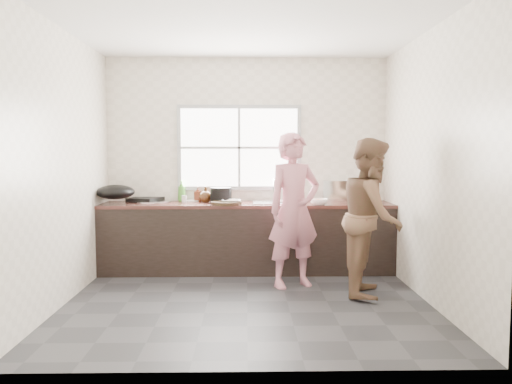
{
  "coord_description": "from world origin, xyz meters",
  "views": [
    {
      "loc": [
        -0.01,
        -4.9,
        1.5
      ],
      "look_at": [
        0.1,
        0.65,
        1.05
      ],
      "focal_mm": 35.0,
      "sensor_mm": 36.0,
      "label": 1
    }
  ],
  "objects_px": {
    "plate_food": "(193,201)",
    "bottle_green": "(182,191)",
    "bowl_crabs": "(318,202)",
    "glass_jar": "(184,199)",
    "bowl_mince": "(231,202)",
    "bottle_brown_short": "(206,195)",
    "wok": "(115,192)",
    "dish_rack": "(337,191)",
    "black_pot": "(221,195)",
    "pot_lid_left": "(146,202)",
    "cutting_board": "(227,203)",
    "bottle_brown_tall": "(198,195)",
    "bowl_held": "(280,201)",
    "woman": "(294,215)",
    "pot_lid_right": "(161,202)",
    "person_side": "(372,217)",
    "burner": "(145,199)"
  },
  "relations": [
    {
      "from": "person_side",
      "to": "bottle_green",
      "type": "distance_m",
      "value": 2.5
    },
    {
      "from": "cutting_board",
      "to": "dish_rack",
      "type": "relative_size",
      "value": 1.04
    },
    {
      "from": "pot_lid_left",
      "to": "glass_jar",
      "type": "bearing_deg",
      "value": -2.26
    },
    {
      "from": "bowl_mince",
      "to": "black_pot",
      "type": "distance_m",
      "value": 0.25
    },
    {
      "from": "bottle_brown_short",
      "to": "burner",
      "type": "xyz_separation_m",
      "value": [
        -0.78,
        0.1,
        -0.07
      ]
    },
    {
      "from": "pot_lid_left",
      "to": "pot_lid_right",
      "type": "distance_m",
      "value": 0.19
    },
    {
      "from": "plate_food",
      "to": "pot_lid_right",
      "type": "distance_m",
      "value": 0.41
    },
    {
      "from": "bowl_mince",
      "to": "pot_lid_right",
      "type": "xyz_separation_m",
      "value": [
        -0.91,
        0.31,
        -0.02
      ]
    },
    {
      "from": "bowl_crabs",
      "to": "glass_jar",
      "type": "distance_m",
      "value": 1.67
    },
    {
      "from": "bottle_green",
      "to": "pot_lid_right",
      "type": "bearing_deg",
      "value": -161.17
    },
    {
      "from": "woman",
      "to": "black_pot",
      "type": "xyz_separation_m",
      "value": [
        -0.85,
        0.75,
        0.16
      ]
    },
    {
      "from": "bottle_brown_short",
      "to": "dish_rack",
      "type": "height_order",
      "value": "dish_rack"
    },
    {
      "from": "black_pot",
      "to": "bottle_brown_short",
      "type": "bearing_deg",
      "value": 157.43
    },
    {
      "from": "pot_lid_left",
      "to": "bowl_held",
      "type": "bearing_deg",
      "value": -4.34
    },
    {
      "from": "bowl_crabs",
      "to": "black_pot",
      "type": "distance_m",
      "value": 1.21
    },
    {
      "from": "glass_jar",
      "to": "burner",
      "type": "xyz_separation_m",
      "value": [
        -0.52,
        0.16,
        -0.02
      ]
    },
    {
      "from": "person_side",
      "to": "wok",
      "type": "xyz_separation_m",
      "value": [
        -2.91,
        0.95,
        0.19
      ]
    },
    {
      "from": "bowl_mince",
      "to": "pot_lid_left",
      "type": "xyz_separation_m",
      "value": [
        -1.08,
        0.24,
        -0.02
      ]
    },
    {
      "from": "woman",
      "to": "bowl_held",
      "type": "distance_m",
      "value": 0.68
    },
    {
      "from": "bottle_brown_tall",
      "to": "wok",
      "type": "bearing_deg",
      "value": -163.95
    },
    {
      "from": "person_side",
      "to": "dish_rack",
      "type": "distance_m",
      "value": 1.29
    },
    {
      "from": "person_side",
      "to": "wok",
      "type": "distance_m",
      "value": 3.07
    },
    {
      "from": "plate_food",
      "to": "pot_lid_right",
      "type": "relative_size",
      "value": 0.96
    },
    {
      "from": "bowl_crabs",
      "to": "bottle_brown_tall",
      "type": "bearing_deg",
      "value": 165.07
    },
    {
      "from": "bottle_brown_tall",
      "to": "dish_rack",
      "type": "bearing_deg",
      "value": 1.32
    },
    {
      "from": "bowl_mince",
      "to": "bowl_crabs",
      "type": "relative_size",
      "value": 1.31
    },
    {
      "from": "bowl_mince",
      "to": "bottle_brown_short",
      "type": "xyz_separation_m",
      "value": [
        -0.33,
        0.28,
        0.06
      ]
    },
    {
      "from": "dish_rack",
      "to": "cutting_board",
      "type": "bearing_deg",
      "value": -158.39
    },
    {
      "from": "bowl_crabs",
      "to": "bottle_brown_tall",
      "type": "relative_size",
      "value": 1.02
    },
    {
      "from": "bottle_green",
      "to": "black_pot",
      "type": "bearing_deg",
      "value": -21.63
    },
    {
      "from": "glass_jar",
      "to": "pot_lid_left",
      "type": "height_order",
      "value": "glass_jar"
    },
    {
      "from": "bowl_held",
      "to": "wok",
      "type": "xyz_separation_m",
      "value": [
        -2.02,
        -0.03,
        0.12
      ]
    },
    {
      "from": "plate_food",
      "to": "bottle_green",
      "type": "distance_m",
      "value": 0.19
    },
    {
      "from": "woman",
      "to": "pot_lid_right",
      "type": "bearing_deg",
      "value": 128.93
    },
    {
      "from": "cutting_board",
      "to": "bottle_brown_tall",
      "type": "bearing_deg",
      "value": 135.92
    },
    {
      "from": "bowl_mince",
      "to": "bottle_green",
      "type": "xyz_separation_m",
      "value": [
        -0.65,
        0.4,
        0.1
      ]
    },
    {
      "from": "bottle_brown_tall",
      "to": "plate_food",
      "type": "bearing_deg",
      "value": 149.74
    },
    {
      "from": "bowl_held",
      "to": "pot_lid_left",
      "type": "relative_size",
      "value": 0.74
    },
    {
      "from": "cutting_board",
      "to": "bottle_green",
      "type": "bearing_deg",
      "value": 145.21
    },
    {
      "from": "glass_jar",
      "to": "wok",
      "type": "bearing_deg",
      "value": -170.2
    },
    {
      "from": "bottle_green",
      "to": "bottle_brown_short",
      "type": "xyz_separation_m",
      "value": [
        0.32,
        -0.12,
        -0.04
      ]
    },
    {
      "from": "bowl_held",
      "to": "black_pot",
      "type": "distance_m",
      "value": 0.74
    },
    {
      "from": "black_pot",
      "to": "bottle_green",
      "type": "distance_m",
      "value": 0.56
    },
    {
      "from": "bottle_brown_short",
      "to": "glass_jar",
      "type": "distance_m",
      "value": 0.27
    },
    {
      "from": "bowl_mince",
      "to": "wok",
      "type": "relative_size",
      "value": 0.51
    },
    {
      "from": "bowl_mince",
      "to": "cutting_board",
      "type": "bearing_deg",
      "value": -167.22
    },
    {
      "from": "dish_rack",
      "to": "bottle_green",
      "type": "bearing_deg",
      "value": -174.69
    },
    {
      "from": "bowl_mince",
      "to": "dish_rack",
      "type": "relative_size",
      "value": 0.67
    },
    {
      "from": "bottle_green",
      "to": "bowl_held",
      "type": "bearing_deg",
      "value": -13.0
    },
    {
      "from": "black_pot",
      "to": "pot_lid_left",
      "type": "distance_m",
      "value": 0.95
    }
  ]
}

